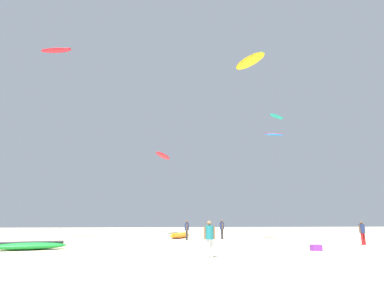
% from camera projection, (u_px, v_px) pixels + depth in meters
% --- Properties ---
extents(ground_plane, '(120.00, 120.00, 0.00)m').
position_uv_depth(ground_plane, '(240.00, 273.00, 9.75)').
color(ground_plane, beige).
extents(person_foreground, '(0.54, 0.37, 1.62)m').
position_uv_depth(person_foreground, '(209.00, 236.00, 13.92)').
color(person_foreground, silver).
rests_on(person_foreground, ground).
extents(person_midground, '(0.36, 0.53, 1.60)m').
position_uv_depth(person_midground, '(187.00, 229.00, 25.60)').
color(person_midground, '#2D2D33').
rests_on(person_midground, ground).
extents(person_left, '(0.51, 0.35, 1.57)m').
position_uv_depth(person_left, '(362.00, 231.00, 20.90)').
color(person_left, '#B21E23').
rests_on(person_left, ground).
extents(person_right, '(0.38, 0.55, 1.67)m').
position_uv_depth(person_right, '(222.00, 228.00, 27.07)').
color(person_right, '#2D2D33').
rests_on(person_right, ground).
extents(kite_grounded_near, '(4.07, 2.14, 0.46)m').
position_uv_depth(kite_grounded_near, '(29.00, 246.00, 17.23)').
color(kite_grounded_near, green).
rests_on(kite_grounded_near, ground).
extents(kite_grounded_mid, '(2.76, 4.05, 0.49)m').
position_uv_depth(kite_grounded_mid, '(180.00, 235.00, 28.43)').
color(kite_grounded_mid, orange).
rests_on(kite_grounded_mid, ground).
extents(cooler_box, '(0.56, 0.36, 0.32)m').
position_uv_depth(cooler_box, '(316.00, 248.00, 16.81)').
color(cooler_box, purple).
rests_on(cooler_box, ground).
extents(kite_aloft_0, '(2.57, 3.54, 0.78)m').
position_uv_depth(kite_aloft_0, '(250.00, 61.00, 27.78)').
color(kite_aloft_0, yellow).
extents(kite_aloft_1, '(2.58, 0.84, 0.52)m').
position_uv_depth(kite_aloft_1, '(274.00, 134.00, 39.73)').
color(kite_aloft_1, blue).
extents(kite_aloft_2, '(2.58, 4.57, 0.68)m').
position_uv_depth(kite_aloft_2, '(163.00, 156.00, 38.21)').
color(kite_aloft_2, red).
extents(kite_aloft_3, '(3.27, 1.53, 0.40)m').
position_uv_depth(kite_aloft_3, '(56.00, 50.00, 30.49)').
color(kite_aloft_3, red).
extents(kite_aloft_4, '(3.70, 3.14, 0.54)m').
position_uv_depth(kite_aloft_4, '(277.00, 117.00, 49.97)').
color(kite_aloft_4, '#19B29E').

